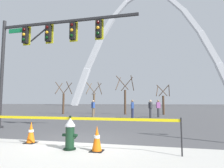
{
  "coord_description": "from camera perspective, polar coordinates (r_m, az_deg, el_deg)",
  "views": [
    {
      "loc": [
        2.65,
        -6.3,
        1.39
      ],
      "look_at": [
        0.05,
        5.0,
        2.5
      ],
      "focal_mm": 30.45,
      "sensor_mm": 36.0,
      "label": 1
    }
  ],
  "objects": [
    {
      "name": "traffic_cone_by_hydrant",
      "position": [
        5.61,
        -4.56,
        -16.05
      ],
      "size": [
        0.36,
        0.36,
        0.73
      ],
      "color": "black",
      "rests_on": "ground"
    },
    {
      "name": "fire_hydrant",
      "position": [
        5.91,
        -12.48,
        -14.33
      ],
      "size": [
        0.46,
        0.48,
        0.99
      ],
      "color": "black",
      "rests_on": "ground"
    },
    {
      "name": "monument_arch",
      "position": [
        74.52,
        10.64,
        9.3
      ],
      "size": [
        61.55,
        2.22,
        45.19
      ],
      "color": "silver",
      "rests_on": "ground"
    },
    {
      "name": "ground_plane",
      "position": [
        6.98,
        -10.09,
        -16.88
      ],
      "size": [
        240.0,
        240.0,
        0.0
      ],
      "primitive_type": "plane",
      "color": "#474749"
    },
    {
      "name": "pedestrian_standing_center",
      "position": [
        16.82,
        6.16,
        -7.39
      ],
      "size": [
        0.3,
        0.39,
        1.59
      ],
      "color": "#232847",
      "rests_on": "ground"
    },
    {
      "name": "tree_center_left",
      "position": [
        21.88,
        3.94,
        -3.99
      ],
      "size": [
        2.02,
        2.03,
        4.39
      ],
      "color": "#473323",
      "rests_on": "ground"
    },
    {
      "name": "tree_center_right",
      "position": [
        22.03,
        15.14,
        -5.07
      ],
      "size": [
        1.54,
        1.55,
        3.31
      ],
      "color": "#473323",
      "rests_on": "ground"
    },
    {
      "name": "caution_tape_barrier",
      "position": [
        5.95,
        -13.81,
        -11.95
      ],
      "size": [
        6.59,
        0.06,
        0.99
      ],
      "color": "#232326",
      "rests_on": "ground"
    },
    {
      "name": "pedestrian_walking_right",
      "position": [
        17.22,
        11.49,
        -7.26
      ],
      "size": [
        0.36,
        0.39,
        1.59
      ],
      "color": "#38383D",
      "rests_on": "ground"
    },
    {
      "name": "traffic_cone_mid_sidewalk",
      "position": [
        7.22,
        -23.15,
        -13.26
      ],
      "size": [
        0.36,
        0.36,
        0.73
      ],
      "color": "black",
      "rests_on": "ground"
    },
    {
      "name": "pedestrian_walking_left",
      "position": [
        18.12,
        13.75,
        -7.12
      ],
      "size": [
        0.39,
        0.31,
        1.59
      ],
      "color": "#38383D",
      "rests_on": "ground"
    },
    {
      "name": "tree_left_mid",
      "position": [
        22.93,
        -5.43,
        -4.74
      ],
      "size": [
        1.74,
        1.75,
        3.76
      ],
      "color": "brown",
      "rests_on": "ground"
    },
    {
      "name": "tree_far_left",
      "position": [
        23.18,
        -14.36,
        -4.6
      ],
      "size": [
        1.74,
        1.75,
        3.77
      ],
      "color": "#473323",
      "rests_on": "ground"
    },
    {
      "name": "pedestrian_near_trees",
      "position": [
        18.23,
        -5.7,
        -7.24
      ],
      "size": [
        0.39,
        0.37,
        1.59
      ],
      "color": "brown",
      "rests_on": "ground"
    },
    {
      "name": "traffic_signal_gantry",
      "position": [
        11.02,
        -20.58,
        10.75
      ],
      "size": [
        7.82,
        0.44,
        6.0
      ],
      "color": "#232326",
      "rests_on": "ground"
    }
  ]
}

